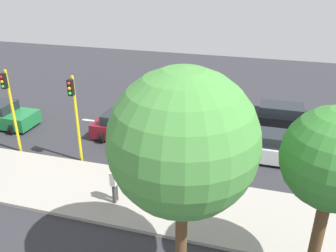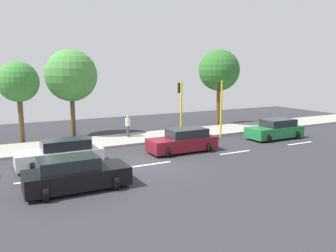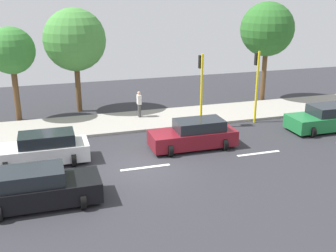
{
  "view_description": "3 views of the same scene",
  "coord_description": "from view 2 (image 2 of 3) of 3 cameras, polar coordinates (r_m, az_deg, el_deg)",
  "views": [
    {
      "loc": [
        18.7,
        4.0,
        9.2
      ],
      "look_at": [
        1.27,
        -1.05,
        0.88
      ],
      "focal_mm": 37.9,
      "sensor_mm": 36.0,
      "label": 1
    },
    {
      "loc": [
        -16.94,
        7.9,
        5.28
      ],
      "look_at": [
        2.35,
        -2.29,
        1.7
      ],
      "focal_mm": 36.21,
      "sensor_mm": 36.0,
      "label": 2
    },
    {
      "loc": [
        -17.18,
        4.14,
        7.96
      ],
      "look_at": [
        2.14,
        -1.78,
        1.22
      ],
      "focal_mm": 43.51,
      "sensor_mm": 36.0,
      "label": 3
    }
  ],
  "objects": [
    {
      "name": "car_white",
      "position": [
        19.73,
        -17.57,
        -4.51
      ],
      "size": [
        2.15,
        4.6,
        1.52
      ],
      "color": "white",
      "rests_on": "ground"
    },
    {
      "name": "street_tree_north",
      "position": [
        28.12,
        -16.0,
        8.15
      ],
      "size": [
        4.1,
        4.1,
        6.95
      ],
      "color": "brown",
      "rests_on": "ground"
    },
    {
      "name": "lane_stripe_south",
      "position": [
        17.85,
        -20.67,
        -8.49
      ],
      "size": [
        0.2,
        2.4,
        0.01
      ],
      "primitive_type": "cube",
      "color": "white",
      "rests_on": "ground"
    },
    {
      "name": "sidewalk",
      "position": [
        25.74,
        -9.38,
        -2.46
      ],
      "size": [
        4.0,
        60.0,
        0.15
      ],
      "primitive_type": "cube",
      "color": "#9E998E",
      "rests_on": "ground"
    },
    {
      "name": "lane_stripe_far_north",
      "position": [
        26.66,
        21.33,
        -2.73
      ],
      "size": [
        0.2,
        2.4,
        0.01
      ],
      "primitive_type": "cube",
      "color": "white",
      "rests_on": "ground"
    },
    {
      "name": "traffic_light_midblock",
      "position": [
        25.26,
        2.13,
        3.98
      ],
      "size": [
        0.49,
        0.24,
        4.5
      ],
      "color": "yellow",
      "rests_on": "ground"
    },
    {
      "name": "pedestrian_near_signal",
      "position": [
        26.62,
        -6.78,
        0.14
      ],
      "size": [
        0.4,
        0.24,
        1.69
      ],
      "color": "#3F3F3F",
      "rests_on": "sidewalk"
    },
    {
      "name": "ground_plane",
      "position": [
        19.44,
        -2.74,
        -6.6
      ],
      "size": [
        40.0,
        60.0,
        0.1
      ],
      "primitive_type": "cube",
      "color": "#2D2D33"
    },
    {
      "name": "street_tree_center",
      "position": [
        32.85,
        8.6,
        9.23
      ],
      "size": [
        3.89,
        3.89,
        7.25
      ],
      "color": "brown",
      "rests_on": "ground"
    },
    {
      "name": "car_maroon",
      "position": [
        22.19,
        2.58,
        -2.56
      ],
      "size": [
        2.18,
        4.54,
        1.52
      ],
      "color": "maroon",
      "rests_on": "ground"
    },
    {
      "name": "car_black",
      "position": [
        15.77,
        -15.34,
        -7.85
      ],
      "size": [
        2.26,
        4.55,
        1.52
      ],
      "color": "black",
      "rests_on": "ground"
    },
    {
      "name": "traffic_light_corner",
      "position": [
        27.27,
        8.84,
        4.28
      ],
      "size": [
        0.49,
        0.24,
        4.5
      ],
      "color": "yellow",
      "rests_on": "ground"
    },
    {
      "name": "car_green",
      "position": [
        27.76,
        17.6,
        -0.58
      ],
      "size": [
        2.32,
        4.51,
        1.52
      ],
      "color": "#1E7238",
      "rests_on": "ground"
    },
    {
      "name": "street_tree_south",
      "position": [
        26.6,
        -23.87,
        6.71
      ],
      "size": [
        2.89,
        2.89,
        5.93
      ],
      "color": "brown",
      "rests_on": "ground"
    },
    {
      "name": "lane_stripe_north",
      "position": [
        22.54,
        11.24,
        -4.39
      ],
      "size": [
        0.2,
        2.4,
        0.01
      ],
      "primitive_type": "cube",
      "color": "white",
      "rests_on": "ground"
    },
    {
      "name": "lane_stripe_mid",
      "position": [
        19.42,
        -2.75,
        -6.44
      ],
      "size": [
        0.2,
        2.4,
        0.01
      ],
      "primitive_type": "cube",
      "color": "white",
      "rests_on": "ground"
    }
  ]
}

